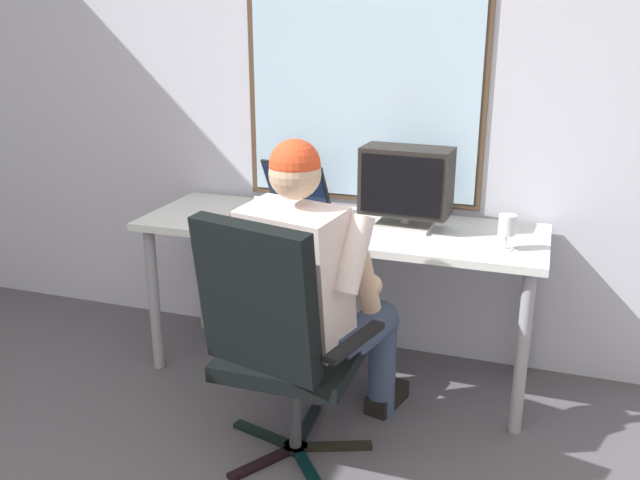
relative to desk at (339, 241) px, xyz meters
The scene contains 7 objects.
wall_rear 0.83m from the desk, 79.87° to the left, with size 5.51×0.08×2.83m.
desk is the anchor object (origin of this frame).
office_chair 0.78m from the desk, 89.85° to the right, with size 0.66×0.65×1.02m.
person_seated 0.53m from the desk, 83.58° to the right, with size 0.62×0.80×1.25m.
crt_monitor 0.41m from the desk, ahead, with size 0.40×0.22×0.36m.
laptop 0.34m from the desk, 164.30° to the left, with size 0.43×0.42×0.24m.
wine_glass 0.78m from the desk, ahead, with size 0.07×0.07×0.15m.
Camera 1 is at (0.81, -0.84, 1.66)m, focal length 38.11 mm.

